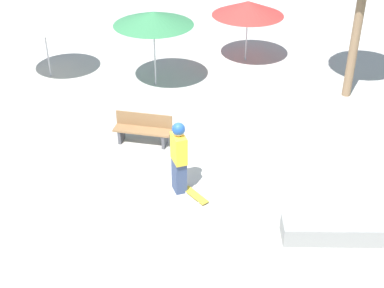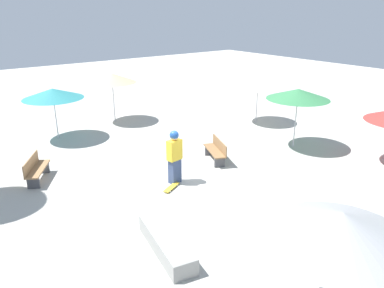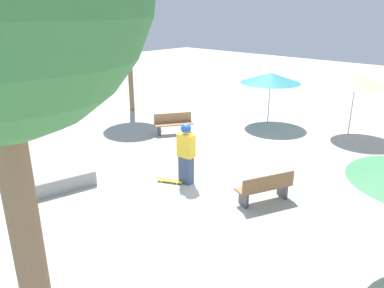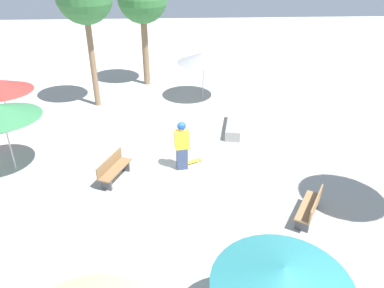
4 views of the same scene
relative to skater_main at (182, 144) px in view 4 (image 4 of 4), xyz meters
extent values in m
plane|color=#B2AFA8|center=(0.19, -0.47, -1.01)|extent=(60.00, 60.00, 0.00)
cube|color=#38476B|center=(0.00, 0.00, -0.59)|extent=(0.33, 0.42, 0.85)
cube|color=yellow|center=(0.00, 0.00, 0.19)|extent=(0.35, 0.53, 0.70)
sphere|color=tan|center=(0.00, 0.00, 0.67)|extent=(0.28, 0.28, 0.28)
sphere|color=#1E478C|center=(0.00, 0.00, 0.71)|extent=(0.31, 0.31, 0.31)
cube|color=gold|center=(-0.32, 0.37, -0.95)|extent=(0.54, 0.80, 0.02)
cylinder|color=silver|center=(-0.51, 0.55, -0.98)|extent=(0.05, 0.06, 0.05)
cylinder|color=silver|center=(-0.36, 0.63, -0.98)|extent=(0.05, 0.06, 0.05)
cylinder|color=silver|center=(-0.29, 0.11, -0.98)|extent=(0.05, 0.06, 0.05)
cylinder|color=silver|center=(-0.14, 0.18, -0.98)|extent=(0.05, 0.06, 0.05)
cube|color=gray|center=(-3.03, 2.37, -0.79)|extent=(2.44, 1.09, 0.44)
cube|color=#47474C|center=(3.54, 3.33, -0.81)|extent=(0.28, 0.38, 0.40)
cube|color=#47474C|center=(2.47, 3.99, -0.81)|extent=(0.28, 0.38, 0.40)
cube|color=#9E754C|center=(3.00, 3.66, -0.58)|extent=(1.59, 1.22, 0.05)
cube|color=#9E754C|center=(3.11, 3.83, -0.36)|extent=(1.38, 0.87, 0.40)
cube|color=#47474C|center=(0.06, -2.08, -0.81)|extent=(0.23, 0.40, 0.40)
cube|color=#47474C|center=(1.21, -2.57, -0.81)|extent=(0.23, 0.40, 0.40)
cube|color=olive|center=(0.63, -2.32, -0.58)|extent=(1.65, 1.03, 0.05)
cube|color=olive|center=(0.55, -2.51, -0.36)|extent=(1.49, 0.66, 0.40)
cylinder|color=#B7B7BC|center=(-6.82, 1.30, 0.13)|extent=(0.05, 0.05, 2.28)
cone|color=#99999E|center=(-6.82, 1.30, 1.19)|extent=(2.68, 2.68, 0.52)
cylinder|color=#B7B7BC|center=(-3.79, -7.52, 0.02)|extent=(0.05, 0.05, 2.05)
cone|color=red|center=(-3.79, -7.52, 0.96)|extent=(2.58, 2.58, 0.51)
cylinder|color=#B7B7BC|center=(-0.23, -6.06, 0.18)|extent=(0.05, 0.05, 2.38)
cone|color=#387F4C|center=(-0.23, -6.06, 1.31)|extent=(2.60, 2.60, 0.43)
cone|color=teal|center=(6.99, 1.63, 1.09)|extent=(2.65, 2.65, 0.44)
cylinder|color=#896B4C|center=(-6.23, -4.08, 1.41)|extent=(0.28, 0.28, 4.84)
cylinder|color=#896B4C|center=(-9.27, -1.75, 1.15)|extent=(0.35, 0.35, 4.31)
camera|label=1|loc=(1.69, 10.40, 6.83)|focal=50.00mm
camera|label=2|loc=(-9.59, 6.60, 4.66)|focal=35.00mm
camera|label=3|loc=(-7.30, -7.18, 3.95)|focal=35.00mm
camera|label=4|loc=(11.63, -0.26, 6.38)|focal=35.00mm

